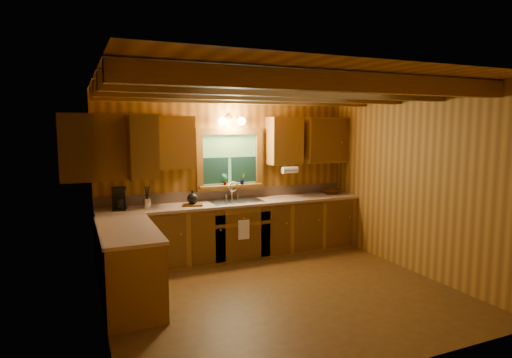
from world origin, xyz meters
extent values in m
plane|color=#573815|center=(0.00, 0.00, 0.00)|extent=(4.20, 4.20, 0.00)
plane|color=brown|center=(0.00, 0.00, 2.60)|extent=(4.20, 4.20, 0.00)
plane|color=brown|center=(0.00, 1.90, 1.30)|extent=(4.20, 0.00, 4.20)
plane|color=brown|center=(0.00, -1.90, 1.30)|extent=(4.20, 0.00, 4.20)
plane|color=brown|center=(-2.10, 0.00, 1.30)|extent=(0.00, 3.80, 3.80)
plane|color=brown|center=(2.10, 0.00, 1.30)|extent=(0.00, 3.80, 3.80)
cube|color=brown|center=(0.00, -1.20, 2.49)|extent=(4.20, 0.14, 0.18)
cube|color=brown|center=(0.00, -0.40, 2.49)|extent=(4.20, 0.14, 0.18)
cube|color=brown|center=(0.00, 0.40, 2.49)|extent=(4.20, 0.14, 0.18)
cube|color=brown|center=(0.00, 1.20, 2.49)|extent=(4.20, 0.14, 0.18)
cube|color=brown|center=(0.00, 1.59, 0.43)|extent=(4.20, 0.62, 0.86)
cube|color=brown|center=(-1.79, 0.48, 0.43)|extent=(0.62, 1.60, 0.86)
cube|color=tan|center=(0.00, 1.59, 0.88)|extent=(4.20, 0.66, 0.04)
cube|color=tan|center=(-1.78, 0.48, 0.88)|extent=(0.64, 1.60, 0.04)
cube|color=tan|center=(0.00, 1.89, 0.98)|extent=(4.20, 0.02, 0.16)
cube|color=white|center=(-1.47, 0.68, 0.43)|extent=(0.02, 0.60, 0.80)
cube|color=brown|center=(-1.70, 1.73, 1.84)|extent=(0.78, 0.34, 0.78)
cube|color=brown|center=(-0.92, 1.73, 1.84)|extent=(0.55, 0.34, 0.78)
cube|color=brown|center=(0.92, 1.73, 1.84)|extent=(0.55, 0.34, 0.78)
cube|color=brown|center=(1.70, 1.73, 1.84)|extent=(0.78, 0.34, 0.78)
cube|color=brown|center=(-1.93, 0.68, 1.84)|extent=(0.34, 1.10, 0.78)
cube|color=brown|center=(0.00, 1.86, 2.00)|extent=(1.12, 0.08, 0.10)
cube|color=brown|center=(0.00, 1.86, 1.10)|extent=(1.12, 0.08, 0.10)
cube|color=brown|center=(-0.51, 1.86, 1.55)|extent=(0.10, 0.08, 0.80)
cube|color=brown|center=(0.51, 1.86, 1.55)|extent=(0.10, 0.08, 0.80)
cube|color=#487A33|center=(0.00, 1.90, 1.55)|extent=(0.92, 0.01, 0.80)
cube|color=#11332E|center=(-0.24, 1.87, 1.37)|extent=(0.42, 0.02, 0.42)
cube|color=#11332E|center=(0.24, 1.87, 1.37)|extent=(0.42, 0.02, 0.42)
cylinder|color=black|center=(0.00, 1.87, 1.57)|extent=(0.92, 0.01, 0.01)
cube|color=brown|center=(0.00, 1.82, 1.12)|extent=(1.06, 0.14, 0.04)
cylinder|color=black|center=(0.00, 1.86, 2.23)|extent=(0.08, 0.03, 0.08)
cylinder|color=black|center=(-0.10, 1.80, 2.23)|extent=(0.09, 0.17, 0.08)
cylinder|color=black|center=(0.10, 1.80, 2.23)|extent=(0.09, 0.17, 0.08)
sphere|color=#FFE0A5|center=(-0.16, 1.74, 2.16)|extent=(0.13, 0.13, 0.13)
sphere|color=#FFE0A5|center=(0.16, 1.74, 2.16)|extent=(0.13, 0.13, 0.13)
cylinder|color=white|center=(0.92, 1.53, 1.37)|extent=(0.27, 0.11, 0.11)
cube|color=white|center=(0.00, 1.26, 0.52)|extent=(0.18, 0.01, 0.30)
cube|color=silver|center=(0.00, 1.60, 0.91)|extent=(0.82, 0.48, 0.02)
cube|color=#262628|center=(-0.19, 1.60, 0.84)|extent=(0.34, 0.40, 0.14)
cube|color=#262628|center=(0.19, 1.60, 0.84)|extent=(0.34, 0.40, 0.14)
cylinder|color=silver|center=(0.00, 1.78, 1.01)|extent=(0.04, 0.04, 0.22)
torus|color=silver|center=(0.00, 1.72, 1.12)|extent=(0.16, 0.02, 0.16)
cube|color=black|center=(-1.76, 1.63, 0.91)|extent=(0.18, 0.22, 0.03)
cube|color=black|center=(-1.76, 1.70, 1.07)|extent=(0.18, 0.08, 0.30)
cube|color=black|center=(-1.76, 1.61, 1.20)|extent=(0.18, 0.20, 0.04)
cylinder|color=black|center=(-1.76, 1.60, 1.00)|extent=(0.11, 0.11, 0.13)
cylinder|color=silver|center=(-1.37, 1.61, 0.97)|extent=(0.11, 0.11, 0.14)
cylinder|color=black|center=(-1.39, 1.60, 1.12)|extent=(0.03, 0.04, 0.21)
cylinder|color=black|center=(-1.37, 1.61, 1.12)|extent=(0.01, 0.01, 0.21)
cylinder|color=black|center=(-1.36, 1.62, 1.12)|extent=(0.03, 0.04, 0.21)
cylinder|color=black|center=(-1.35, 1.63, 1.12)|extent=(0.04, 0.05, 0.21)
cube|color=#5C3A13|center=(-0.72, 1.53, 0.91)|extent=(0.35, 0.29, 0.03)
sphere|color=black|center=(-0.72, 1.53, 1.01)|extent=(0.16, 0.16, 0.16)
cylinder|color=black|center=(-0.72, 1.53, 1.11)|extent=(0.03, 0.03, 0.04)
imported|color=#48230C|center=(1.81, 1.65, 0.94)|extent=(0.41, 0.41, 0.08)
imported|color=#5C3A13|center=(-0.11, 1.81, 1.24)|extent=(0.12, 0.10, 0.19)
imported|color=#5C3A13|center=(0.19, 1.79, 1.23)|extent=(0.12, 0.11, 0.18)
camera|label=1|loc=(-2.34, -4.59, 2.09)|focal=29.83mm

